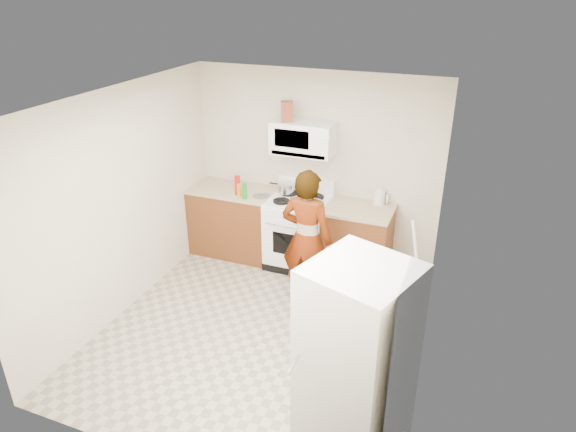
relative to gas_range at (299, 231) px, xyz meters
The scene contains 20 objects.
floor 1.56m from the gas_range, 86.14° to the right, with size 3.60×3.60×0.00m, color gray.
back_wall 0.83m from the gas_range, 72.00° to the left, with size 3.20×0.02×2.50m, color beige.
right_wall 2.37m from the gas_range, 41.25° to the right, with size 0.02×3.60×2.50m, color beige.
cabinet_left 0.94m from the gas_range, behind, with size 1.12×0.62×0.90m, color brown.
counter_left 1.03m from the gas_range, behind, with size 1.14×0.64×0.04m, color tan.
cabinet_right 0.78m from the gas_range, ahead, with size 0.80×0.62×0.90m, color brown.
counter_right 0.89m from the gas_range, ahead, with size 0.82×0.64×0.04m, color tan.
gas_range is the anchor object (origin of this frame).
microwave 1.22m from the gas_range, 90.00° to the left, with size 0.76×0.38×0.40m, color white.
person 0.93m from the gas_range, 63.98° to the right, with size 0.60×0.39×1.65m, color tan.
fridge 2.99m from the gas_range, 61.45° to the right, with size 0.70×0.70×1.70m, color silver.
kettle 1.13m from the gas_range, 13.25° to the left, with size 0.14×0.14×0.17m, color silver.
jug 1.55m from the gas_range, 157.96° to the left, with size 0.14×0.14×0.24m, color maroon.
saucepan 0.58m from the gas_range, 151.56° to the left, with size 0.21×0.21×0.11m, color #B4B5B9.
tray 0.51m from the gas_range, 17.16° to the right, with size 0.25×0.16×0.05m, color white.
bottle_spray 0.99m from the gas_range, behind, with size 0.07×0.07×0.25m, color #B9100D.
bottle_hot_sauce 0.94m from the gas_range, 167.41° to the right, with size 0.05×0.05×0.16m, color orange.
bottle_green_cap 0.88m from the gas_range, 160.87° to the right, with size 0.06×0.06×0.20m, color #177E17.
pot_lid 0.67m from the gas_range, behind, with size 0.22×0.22×0.01m, color silver.
broom 1.84m from the gas_range, 26.53° to the right, with size 0.03×0.03×1.31m, color white.
Camera 1 is at (1.94, -4.10, 3.50)m, focal length 32.00 mm.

